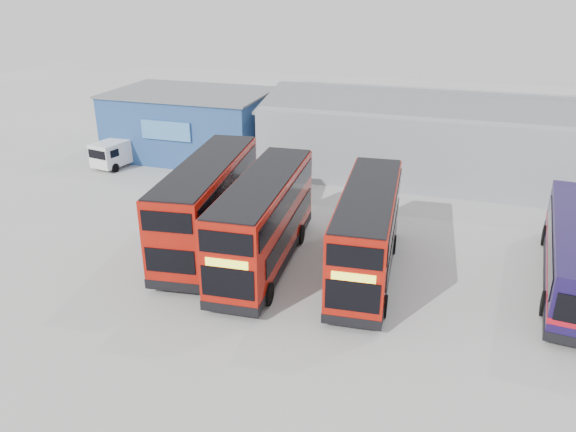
# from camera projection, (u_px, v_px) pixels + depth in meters

# --- Properties ---
(ground_plane) EXTENTS (120.00, 120.00, 0.00)m
(ground_plane) POSITION_uv_depth(u_px,v_px,m) (293.00, 287.00, 26.36)
(ground_plane) COLOR #989893
(ground_plane) RESTS_ON ground
(office_block) EXTENTS (12.30, 8.32, 5.12)m
(office_block) POSITION_uv_depth(u_px,v_px,m) (191.00, 123.00, 44.96)
(office_block) COLOR navy
(office_block) RESTS_ON ground
(maintenance_shed) EXTENTS (30.50, 12.00, 5.89)m
(maintenance_shed) POSITION_uv_depth(u_px,v_px,m) (478.00, 139.00, 40.68)
(maintenance_shed) COLOR gray
(maintenance_shed) RESTS_ON ground
(double_decker_left) EXTENTS (3.95, 11.29, 4.68)m
(double_decker_left) POSITION_uv_depth(u_px,v_px,m) (208.00, 205.00, 29.59)
(double_decker_left) COLOR #A01309
(double_decker_left) RESTS_ON ground
(double_decker_centre) EXTENTS (3.24, 10.90, 4.55)m
(double_decker_centre) POSITION_uv_depth(u_px,v_px,m) (264.00, 222.00, 27.71)
(double_decker_centre) COLOR #A01309
(double_decker_centre) RESTS_ON ground
(double_decker_right) EXTENTS (3.20, 10.49, 4.37)m
(double_decker_right) POSITION_uv_depth(u_px,v_px,m) (367.00, 234.00, 26.71)
(double_decker_right) COLOR #A01309
(double_decker_right) RESTS_ON ground
(panel_van) EXTENTS (2.70, 4.89, 2.02)m
(panel_van) POSITION_uv_depth(u_px,v_px,m) (120.00, 151.00, 43.02)
(panel_van) COLOR silver
(panel_van) RESTS_ON ground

